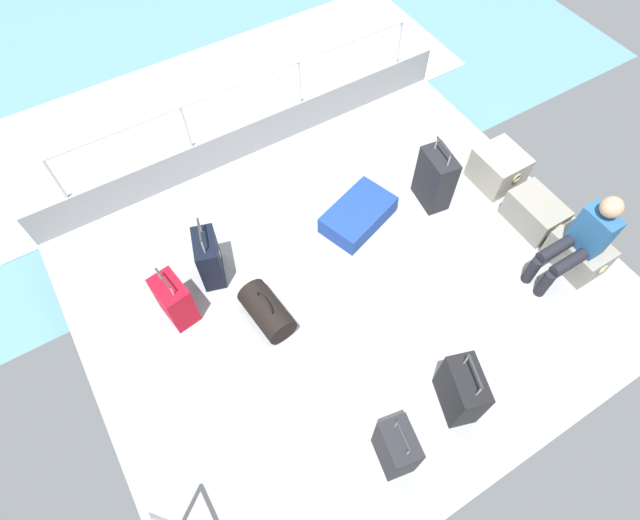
# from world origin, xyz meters

# --- Properties ---
(ground_plane) EXTENTS (4.40, 5.20, 0.06)m
(ground_plane) POSITION_xyz_m (0.00, 0.00, -0.03)
(ground_plane) COLOR #939699
(gunwale_port) EXTENTS (0.06, 5.20, 0.45)m
(gunwale_port) POSITION_xyz_m (-2.17, 0.00, 0.23)
(gunwale_port) COLOR #939699
(gunwale_port) RESTS_ON ground_plane
(railing_port) EXTENTS (0.04, 4.20, 1.02)m
(railing_port) POSITION_xyz_m (-2.17, 0.00, 0.78)
(railing_port) COLOR silver
(railing_port) RESTS_ON ground_plane
(sea_wake) EXTENTS (12.00, 12.00, 0.01)m
(sea_wake) POSITION_xyz_m (-3.60, 0.00, -0.34)
(sea_wake) COLOR #598C9E
(sea_wake) RESTS_ON ground_plane
(cargo_crate_0) EXTENTS (0.54, 0.48, 0.41)m
(cargo_crate_0) POSITION_xyz_m (-0.30, 2.19, 0.21)
(cargo_crate_0) COLOR #9E9989
(cargo_crate_0) RESTS_ON ground_plane
(cargo_crate_1) EXTENTS (0.63, 0.39, 0.36)m
(cargo_crate_1) POSITION_xyz_m (0.37, 2.12, 0.18)
(cargo_crate_1) COLOR gray
(cargo_crate_1) RESTS_ON ground_plane
(cargo_crate_2) EXTENTS (0.59, 0.40, 0.36)m
(cargo_crate_2) POSITION_xyz_m (0.98, 2.13, 0.18)
(cargo_crate_2) COLOR gray
(cargo_crate_2) RESTS_ON ground_plane
(passenger_seated) EXTENTS (0.34, 0.66, 1.06)m
(passenger_seated) POSITION_xyz_m (0.98, 1.95, 0.55)
(passenger_seated) COLOR #26598C
(passenger_seated) RESTS_ON ground_plane
(suitcase_0) EXTENTS (0.41, 0.30, 0.70)m
(suitcase_0) POSITION_xyz_m (-0.60, -1.60, 0.27)
(suitcase_0) COLOR #B70C1E
(suitcase_0) RESTS_ON ground_plane
(suitcase_1) EXTENTS (0.45, 0.32, 0.79)m
(suitcase_1) POSITION_xyz_m (-0.84, -1.13, 0.29)
(suitcase_1) COLOR black
(suitcase_1) RESTS_ON ground_plane
(suitcase_2) EXTENTS (0.46, 0.31, 0.84)m
(suitcase_2) POSITION_xyz_m (-0.47, 1.38, 0.34)
(suitcase_2) COLOR black
(suitcase_2) RESTS_ON ground_plane
(suitcase_3) EXTENTS (0.39, 0.31, 0.71)m
(suitcase_3) POSITION_xyz_m (1.58, -0.60, 0.29)
(suitcase_3) COLOR black
(suitcase_3) RESTS_ON ground_plane
(suitcase_4) EXTENTS (0.50, 0.38, 0.78)m
(suitcase_4) POSITION_xyz_m (1.49, 0.14, 0.30)
(suitcase_4) COLOR black
(suitcase_4) RESTS_ON ground_plane
(suitcase_5) EXTENTS (0.71, 0.91, 0.23)m
(suitcase_5) POSITION_xyz_m (-0.63, 0.51, 0.11)
(suitcase_5) COLOR navy
(suitcase_5) RESTS_ON ground_plane
(duffel_bag) EXTENTS (0.61, 0.36, 0.44)m
(duffel_bag) POSITION_xyz_m (-0.10, -0.89, 0.16)
(duffel_bag) COLOR black
(duffel_bag) RESTS_ON ground_plane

